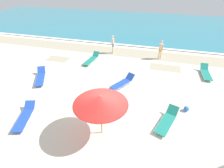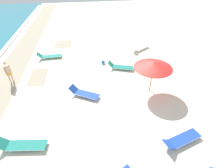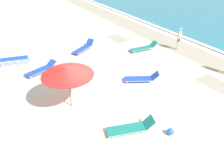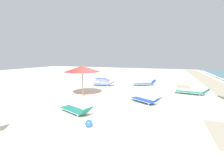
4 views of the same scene
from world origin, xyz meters
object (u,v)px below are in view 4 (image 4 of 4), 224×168
at_px(sun_lounger_near_water_right, 192,92).
at_px(sun_lounger_mid_beach_pair_a, 76,110).
at_px(lounger_stack, 102,80).
at_px(sun_lounger_under_umbrella, 145,100).
at_px(sun_lounger_beside_umbrella, 145,83).
at_px(sun_lounger_near_water_left, 104,84).
at_px(beach_umbrella, 82,69).
at_px(beach_ball, 89,124).

height_order(sun_lounger_near_water_right, sun_lounger_mid_beach_pair_a, sun_lounger_mid_beach_pair_a).
distance_m(lounger_stack, sun_lounger_mid_beach_pair_a, 10.00).
height_order(sun_lounger_under_umbrella, sun_lounger_beside_umbrella, sun_lounger_beside_umbrella).
bearing_deg(sun_lounger_near_water_left, beach_umbrella, -14.13).
bearing_deg(sun_lounger_under_umbrella, beach_ball, 6.89).
bearing_deg(sun_lounger_mid_beach_pair_a, sun_lounger_near_water_right, 156.43).
relative_size(sun_lounger_near_water_left, beach_ball, 7.31).
height_order(sun_lounger_beside_umbrella, beach_ball, sun_lounger_beside_umbrella).
distance_m(sun_lounger_beside_umbrella, sun_lounger_mid_beach_pair_a, 9.37).
distance_m(sun_lounger_near_water_left, beach_ball, 9.05).
distance_m(beach_umbrella, sun_lounger_under_umbrella, 4.91).
xyz_separation_m(sun_lounger_near_water_right, sun_lounger_mid_beach_pair_a, (6.61, -6.14, 0.01)).
distance_m(sun_lounger_beside_umbrella, sun_lounger_near_water_left, 4.22).
distance_m(lounger_stack, sun_lounger_beside_umbrella, 5.06).
distance_m(sun_lounger_under_umbrella, sun_lounger_near_water_left, 6.50).
distance_m(beach_umbrella, sun_lounger_near_water_left, 4.70).
height_order(sun_lounger_near_water_left, sun_lounger_near_water_right, sun_lounger_near_water_right).
distance_m(sun_lounger_under_umbrella, sun_lounger_near_water_right, 4.69).
bearing_deg(lounger_stack, beach_ball, 37.42).
distance_m(sun_lounger_under_umbrella, beach_ball, 4.48).
distance_m(beach_umbrella, sun_lounger_beside_umbrella, 7.25).
xyz_separation_m(beach_umbrella, sun_lounger_beside_umbrella, (-6.00, 3.64, -1.83)).
relative_size(sun_lounger_near_water_left, sun_lounger_mid_beach_pair_a, 1.03).
relative_size(beach_umbrella, sun_lounger_under_umbrella, 1.20).
height_order(sun_lounger_under_umbrella, beach_ball, sun_lounger_under_umbrella).
xyz_separation_m(sun_lounger_under_umbrella, sun_lounger_near_water_left, (-4.38, -4.80, -0.01)).
height_order(sun_lounger_beside_umbrella, sun_lounger_near_water_left, sun_lounger_beside_umbrella).
bearing_deg(sun_lounger_near_water_right, sun_lounger_under_umbrella, -33.99).
height_order(beach_umbrella, sun_lounger_near_water_left, beach_umbrella).
xyz_separation_m(beach_umbrella, sun_lounger_near_water_right, (-3.49, 7.63, -1.83)).
bearing_deg(beach_umbrella, sun_lounger_near_water_right, 114.60).
bearing_deg(beach_umbrella, beach_ball, 34.11).
distance_m(beach_umbrella, sun_lounger_mid_beach_pair_a, 3.91).
bearing_deg(sun_lounger_beside_umbrella, sun_lounger_near_water_right, 29.72).
xyz_separation_m(lounger_stack, beach_ball, (10.65, 4.24, -0.05)).
bearing_deg(sun_lounger_mid_beach_pair_a, sun_lounger_beside_umbrella, -173.93).
xyz_separation_m(sun_lounger_under_umbrella, sun_lounger_near_water_right, (-3.55, 3.07, -0.01)).
xyz_separation_m(lounger_stack, sun_lounger_near_water_right, (2.96, 9.03, 0.00)).
bearing_deg(sun_lounger_near_water_right, sun_lounger_mid_beach_pair_a, -36.05).
height_order(lounger_stack, sun_lounger_near_water_left, sun_lounger_near_water_left).
distance_m(lounger_stack, sun_lounger_under_umbrella, 8.83).
xyz_separation_m(sun_lounger_near_water_left, beach_ball, (8.51, 3.07, -0.05)).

